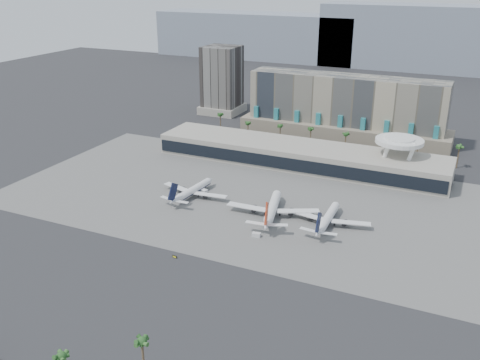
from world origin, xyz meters
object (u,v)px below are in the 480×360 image
at_px(airliner_left, 193,190).
at_px(service_vehicle_a, 203,191).
at_px(taxiway_sign, 175,257).
at_px(airliner_right, 328,218).
at_px(airliner_centre, 272,208).
at_px(service_vehicle_b, 256,235).

height_order(airliner_left, service_vehicle_a, airliner_left).
bearing_deg(airliner_left, taxiway_sign, -62.11).
xyz_separation_m(airliner_right, service_vehicle_a, (-68.18, 8.16, -2.23)).
bearing_deg(service_vehicle_a, taxiway_sign, -55.34).
xyz_separation_m(airliner_left, service_vehicle_a, (2.88, 5.44, -2.15)).
distance_m(airliner_left, airliner_centre, 45.20).
bearing_deg(airliner_left, service_vehicle_a, 67.35).
xyz_separation_m(service_vehicle_a, taxiway_sign, (20.81, -62.29, -0.73)).
relative_size(airliner_left, airliner_right, 0.98).
height_order(service_vehicle_a, taxiway_sign, service_vehicle_a).
relative_size(airliner_left, service_vehicle_b, 10.65).
bearing_deg(taxiway_sign, service_vehicle_a, 117.13).
distance_m(airliner_centre, service_vehicle_a, 43.32).
bearing_deg(taxiway_sign, airliner_centre, 76.56).
distance_m(airliner_right, service_vehicle_a, 68.70).
relative_size(airliner_left, service_vehicle_a, 7.73).
relative_size(airliner_centre, service_vehicle_b, 12.27).
bearing_deg(airliner_centre, airliner_right, -9.80).
bearing_deg(airliner_centre, taxiway_sign, -125.63).
distance_m(airliner_left, taxiway_sign, 61.66).
bearing_deg(taxiway_sign, airliner_left, 121.28).
relative_size(airliner_left, airliner_centre, 0.87).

